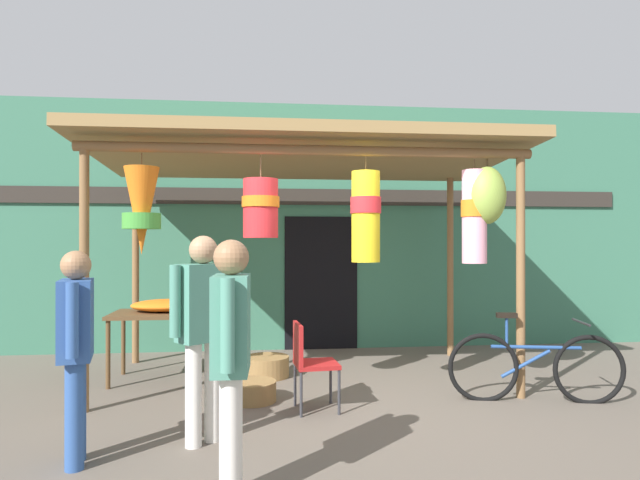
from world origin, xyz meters
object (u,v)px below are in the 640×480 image
object	(u,v)px
folding_chair	(309,358)
customer_foreground	(231,347)
vendor_in_orange	(203,321)
wicker_basket_spare	(267,367)
flower_heap_on_table	(168,305)
display_table	(165,320)
shopper_by_bananas	(76,339)
wicker_basket_by_table	(252,391)
parked_bicycle	(535,367)

from	to	relation	value
folding_chair	customer_foreground	xyz separation A→B (m)	(-0.64, -1.76, 0.46)
vendor_in_orange	wicker_basket_spare	bearing A→B (deg)	75.85
flower_heap_on_table	customer_foreground	size ratio (longest dim) A/B	0.50
display_table	customer_foreground	bearing A→B (deg)	-73.10
folding_chair	wicker_basket_spare	distance (m)	1.45
shopper_by_bananas	display_table	bearing A→B (deg)	84.82
flower_heap_on_table	wicker_basket_spare	distance (m)	1.39
vendor_in_orange	customer_foreground	xyz separation A→B (m)	(0.28, -1.00, -0.02)
wicker_basket_by_table	shopper_by_bananas	size ratio (longest dim) A/B	0.31
display_table	shopper_by_bananas	distance (m)	2.42
flower_heap_on_table	wicker_basket_by_table	xyz separation A→B (m)	(1.02, -1.03, -0.76)
folding_chair	shopper_by_bananas	xyz separation A→B (m)	(-1.79, -1.07, 0.41)
vendor_in_orange	wicker_basket_by_table	bearing A→B (deg)	71.45
parked_bicycle	customer_foreground	xyz separation A→B (m)	(-2.95, -1.80, 0.62)
folding_chair	vendor_in_orange	xyz separation A→B (m)	(-0.92, -0.75, 0.48)
wicker_basket_spare	parked_bicycle	xyz separation A→B (m)	(2.70, -1.30, 0.23)
wicker_basket_by_table	parked_bicycle	world-z (taller)	parked_bicycle
wicker_basket_by_table	vendor_in_orange	world-z (taller)	vendor_in_orange
flower_heap_on_table	wicker_basket_spare	size ratio (longest dim) A/B	1.54
wicker_basket_by_table	wicker_basket_spare	distance (m)	0.99
display_table	flower_heap_on_table	distance (m)	0.17
folding_chair	display_table	bearing A→B (deg)	139.88
display_table	parked_bicycle	bearing A→B (deg)	-18.26
folding_chair	wicker_basket_by_table	bearing A→B (deg)	146.16
wicker_basket_spare	shopper_by_bananas	bearing A→B (deg)	-120.17
flower_heap_on_table	customer_foreground	world-z (taller)	customer_foreground
folding_chair	customer_foreground	bearing A→B (deg)	-109.96
customer_foreground	parked_bicycle	bearing A→B (deg)	31.41
vendor_in_orange	shopper_by_bananas	world-z (taller)	vendor_in_orange
flower_heap_on_table	parked_bicycle	size ratio (longest dim) A/B	0.48
vendor_in_orange	flower_heap_on_table	bearing A→B (deg)	106.61
vendor_in_orange	shopper_by_bananas	xyz separation A→B (m)	(-0.88, -0.32, -0.08)
wicker_basket_by_table	vendor_in_orange	size ratio (longest dim) A/B	0.29
customer_foreground	shopper_by_bananas	size ratio (longest dim) A/B	1.05
wicker_basket_spare	shopper_by_bananas	xyz separation A→B (m)	(-1.40, -2.42, 0.79)
folding_chair	wicker_basket_by_table	xyz separation A→B (m)	(-0.54, 0.36, -0.40)
parked_bicycle	vendor_in_orange	bearing A→B (deg)	-166.12
display_table	parked_bicycle	xyz separation A→B (m)	(3.88, -1.28, -0.36)
display_table	shopper_by_bananas	xyz separation A→B (m)	(-0.22, -2.40, 0.20)
wicker_basket_by_table	customer_foreground	bearing A→B (deg)	-92.60
wicker_basket_by_table	wicker_basket_spare	world-z (taller)	wicker_basket_spare
wicker_basket_by_table	display_table	bearing A→B (deg)	136.99
customer_foreground	flower_heap_on_table	bearing A→B (deg)	106.26
folding_chair	vendor_in_orange	distance (m)	1.28
display_table	vendor_in_orange	bearing A→B (deg)	-72.42
folding_chair	parked_bicycle	xyz separation A→B (m)	(2.31, 0.04, -0.16)
folding_chair	vendor_in_orange	size ratio (longest dim) A/B	0.50
display_table	folding_chair	distance (m)	2.07
parked_bicycle	shopper_by_bananas	distance (m)	4.29
parked_bicycle	customer_foreground	bearing A→B (deg)	-148.59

